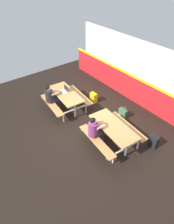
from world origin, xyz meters
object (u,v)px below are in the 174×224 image
object	(u,v)px
student_further	(95,129)
backpack_dark	(154,141)
laptop_silver	(65,90)
tote_bag_bright	(123,113)
picnic_table_left	(66,97)
picnic_table_right	(113,130)
student_nearer	(51,96)
satchel_spare	(94,98)

from	to	relation	value
student_further	backpack_dark	xyz separation A→B (m)	(1.23, 1.51, -0.49)
laptop_silver	tote_bag_bright	world-z (taller)	laptop_silver
picnic_table_left	picnic_table_right	world-z (taller)	same
student_further	tote_bag_bright	size ratio (longest dim) A/B	2.81
student_further	picnic_table_left	bearing A→B (deg)	171.10
picnic_table_left	tote_bag_bright	xyz separation A→B (m)	(1.82, 1.43, -0.38)
picnic_table_right	student_further	size ratio (longest dim) A/B	1.50
picnic_table_right	laptop_silver	distance (m)	2.71
laptop_silver	tote_bag_bright	xyz separation A→B (m)	(1.97, 1.38, -0.59)
student_nearer	tote_bag_bright	distance (m)	2.88
backpack_dark	tote_bag_bright	size ratio (longest dim) A/B	1.02
picnic_table_left	satchel_spare	bearing A→B (deg)	74.44
backpack_dark	satchel_spare	xyz separation A→B (m)	(-3.17, 0.02, 0.00)
laptop_silver	satchel_spare	xyz separation A→B (m)	(0.48, 1.12, -0.57)
picnic_table_left	satchel_spare	xyz separation A→B (m)	(0.33, 1.17, -0.36)
picnic_table_right	laptop_silver	size ratio (longest dim) A/B	5.36
student_nearer	satchel_spare	world-z (taller)	student_nearer
picnic_table_right	backpack_dark	bearing A→B (deg)	45.38
picnic_table_left	backpack_dark	bearing A→B (deg)	18.22
picnic_table_left	student_nearer	world-z (taller)	student_nearer
tote_bag_bright	satchel_spare	xyz separation A→B (m)	(-1.49, -0.26, 0.02)
student_further	backpack_dark	size ratio (longest dim) A/B	2.74
picnic_table_left	student_further	bearing A→B (deg)	-8.90
tote_bag_bright	student_further	bearing A→B (deg)	-75.93
laptop_silver	picnic_table_left	bearing A→B (deg)	-17.93
laptop_silver	satchel_spare	size ratio (longest dim) A/B	0.77
student_nearer	satchel_spare	xyz separation A→B (m)	(0.55, 1.71, -0.49)
student_nearer	picnic_table_left	bearing A→B (deg)	67.57
picnic_table_right	tote_bag_bright	size ratio (longest dim) A/B	4.21
backpack_dark	student_nearer	bearing A→B (deg)	-155.55
picnic_table_right	backpack_dark	distance (m)	1.41
picnic_table_left	student_further	xyz separation A→B (m)	(2.26, -0.35, 0.13)
picnic_table_left	tote_bag_bright	world-z (taller)	picnic_table_left
tote_bag_bright	satchel_spare	bearing A→B (deg)	-170.04
picnic_table_left	laptop_silver	bearing A→B (deg)	162.07
laptop_silver	tote_bag_bright	size ratio (longest dim) A/B	0.78
student_nearer	backpack_dark	world-z (taller)	student_nearer
tote_bag_bright	laptop_silver	bearing A→B (deg)	-144.98
laptop_silver	student_nearer	bearing A→B (deg)	-96.37
picnic_table_left	picnic_table_right	size ratio (longest dim) A/B	1.00
picnic_table_left	student_nearer	xyz separation A→B (m)	(-0.22, -0.54, 0.13)
student_further	tote_bag_bright	bearing A→B (deg)	104.07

